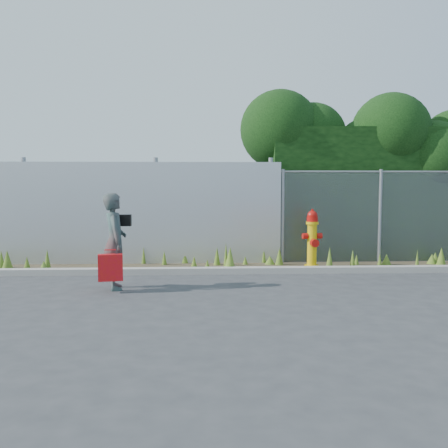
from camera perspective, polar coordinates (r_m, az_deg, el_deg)
name	(u,v)px	position (r m, az deg, el deg)	size (l,w,h in m)	color
ground	(247,294)	(7.97, 2.64, -8.02)	(80.00, 80.00, 0.00)	#363739
curb	(238,270)	(9.72, 1.67, -5.33)	(16.00, 0.22, 0.12)	#9D968E
weed_strip	(205,262)	(10.33, -2.20, -4.35)	(16.00, 1.31, 0.52)	#433726
corrugated_fence	(83,213)	(11.06, -15.82, 1.17)	(8.50, 0.21, 2.30)	#B3B7BB
chainlink_fence	(427,216)	(11.86, 22.16, 0.87)	(6.50, 0.07, 2.05)	gray
hedge	(407,168)	(12.71, 20.19, 6.00)	(8.00, 2.03, 3.93)	black
fire_hydrant	(312,240)	(10.41, 10.04, -1.77)	(0.41, 0.37, 1.22)	#DFB40B
woman	(115,241)	(8.42, -12.38, -1.93)	(0.58, 0.38, 1.60)	#106B64
red_tote_bag	(110,267)	(8.20, -12.85, -4.87)	(0.39, 0.14, 0.51)	red
black_shoulder_bag	(123,220)	(8.57, -11.43, 0.42)	(0.26, 0.11, 0.19)	black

